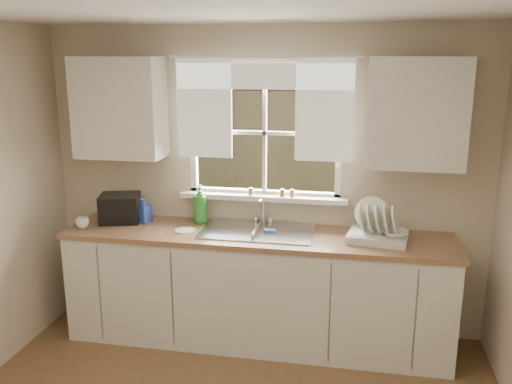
% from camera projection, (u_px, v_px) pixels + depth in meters
% --- Properties ---
extents(room_walls, '(3.62, 4.02, 2.50)m').
position_uv_depth(room_walls, '(185.00, 284.00, 2.48)').
color(room_walls, beige).
rests_on(room_walls, ground).
extents(window, '(1.38, 0.16, 1.06)m').
position_uv_depth(window, '(264.00, 154.00, 4.39)').
color(window, white).
rests_on(window, room_walls).
extents(curtains, '(1.50, 0.03, 0.81)m').
position_uv_depth(curtains, '(263.00, 98.00, 4.23)').
color(curtains, white).
rests_on(curtains, room_walls).
extents(base_cabinets, '(3.00, 0.62, 0.87)m').
position_uv_depth(base_cabinets, '(257.00, 290.00, 4.34)').
color(base_cabinets, silver).
rests_on(base_cabinets, ground).
extents(countertop, '(3.04, 0.65, 0.04)m').
position_uv_depth(countertop, '(257.00, 236.00, 4.22)').
color(countertop, '#8B6345').
rests_on(countertop, base_cabinets).
extents(upper_cabinet_left, '(0.70, 0.33, 0.80)m').
position_uv_depth(upper_cabinet_left, '(119.00, 108.00, 4.34)').
color(upper_cabinet_left, silver).
rests_on(upper_cabinet_left, room_walls).
extents(upper_cabinet_right, '(0.70, 0.33, 0.80)m').
position_uv_depth(upper_cabinet_right, '(416.00, 113.00, 3.92)').
color(upper_cabinet_right, silver).
rests_on(upper_cabinet_right, room_walls).
extents(wall_outlet, '(0.08, 0.01, 0.12)m').
position_uv_depth(wall_outlet, '(372.00, 208.00, 4.31)').
color(wall_outlet, beige).
rests_on(wall_outlet, room_walls).
extents(sill_jars, '(0.38, 0.04, 0.06)m').
position_uv_depth(sill_jars, '(275.00, 192.00, 4.38)').
color(sill_jars, brown).
rests_on(sill_jars, window).
extents(sink, '(0.88, 0.52, 0.40)m').
position_uv_depth(sink, '(257.00, 241.00, 4.27)').
color(sink, '#B7B7BC').
rests_on(sink, countertop).
extents(dish_rack, '(0.47, 0.39, 0.31)m').
position_uv_depth(dish_rack, '(378.00, 230.00, 4.04)').
color(dish_rack, silver).
rests_on(dish_rack, countertop).
extents(bowl, '(0.22, 0.22, 0.05)m').
position_uv_depth(bowl, '(395.00, 233.00, 3.97)').
color(bowl, white).
rests_on(bowl, dish_rack).
extents(soap_bottle_a, '(0.14, 0.14, 0.32)m').
position_uv_depth(soap_bottle_a, '(200.00, 204.00, 4.44)').
color(soap_bottle_a, '#2B822A').
rests_on(soap_bottle_a, countertop).
extents(soap_bottle_b, '(0.13, 0.13, 0.21)m').
position_uv_depth(soap_bottle_b, '(144.00, 210.00, 4.48)').
color(soap_bottle_b, '#3148BA').
rests_on(soap_bottle_b, countertop).
extents(soap_bottle_c, '(0.15, 0.15, 0.16)m').
position_uv_depth(soap_bottle_c, '(144.00, 211.00, 4.54)').
color(soap_bottle_c, beige).
rests_on(soap_bottle_c, countertop).
extents(saucer, '(0.16, 0.16, 0.01)m').
position_uv_depth(saucer, '(185.00, 230.00, 4.27)').
color(saucer, white).
rests_on(saucer, countertop).
extents(cup, '(0.11, 0.11, 0.08)m').
position_uv_depth(cup, '(82.00, 223.00, 4.34)').
color(cup, white).
rests_on(cup, countertop).
extents(black_appliance, '(0.38, 0.35, 0.23)m').
position_uv_depth(black_appliance, '(120.00, 208.00, 4.50)').
color(black_appliance, black).
rests_on(black_appliance, countertop).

